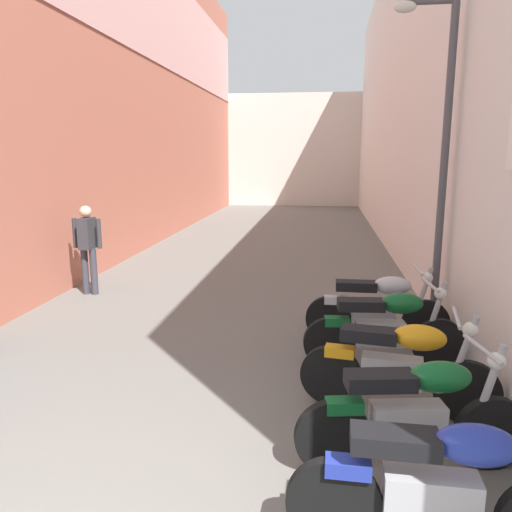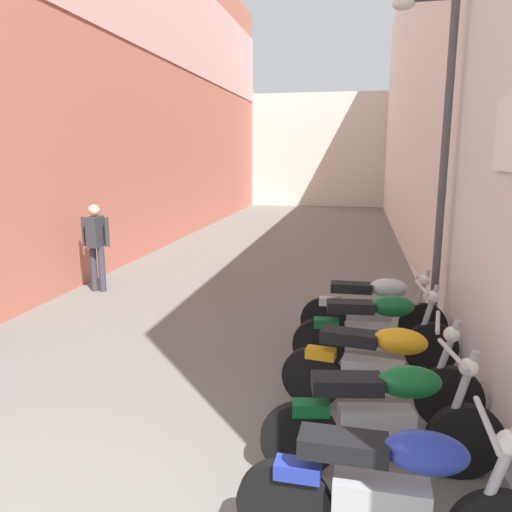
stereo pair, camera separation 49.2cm
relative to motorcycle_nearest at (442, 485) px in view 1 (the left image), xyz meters
The scene contains 11 objects.
ground_plane 8.31m from the motorcycle_nearest, 105.26° to the left, with size 38.73×38.73×0.00m, color #66635E.
building_left 12.04m from the motorcycle_nearest, 118.88° to the left, with size 0.45×22.73×8.68m.
building_right 10.64m from the motorcycle_nearest, 83.50° to the left, with size 0.45×22.73×7.86m.
building_far_end 22.58m from the motorcycle_nearest, 95.58° to the left, with size 9.25×2.00×5.25m, color beige.
motorcycle_nearest is the anchor object (origin of this frame).
motorcycle_second 0.87m from the motorcycle_nearest, 90.01° to the left, with size 1.84×0.58×1.04m.
motorcycle_third 1.77m from the motorcycle_nearest, 90.00° to the left, with size 1.84×0.58×1.04m.
motorcycle_fourth 2.81m from the motorcycle_nearest, 90.00° to the left, with size 1.85×0.58×1.04m.
motorcycle_fifth 3.61m from the motorcycle_nearest, 90.00° to the left, with size 1.85×0.58×1.04m.
pedestrian_further_down 7.18m from the motorcycle_nearest, 131.99° to the left, with size 0.52×0.34×1.57m.
street_lamp 4.57m from the motorcycle_nearest, 80.22° to the left, with size 0.79×0.18×4.31m.
Camera 1 is at (1.43, -1.41, 2.43)m, focal length 34.99 mm.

